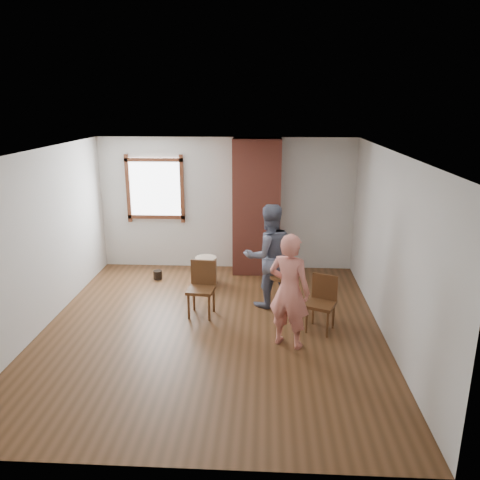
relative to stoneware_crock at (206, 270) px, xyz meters
name	(u,v)px	position (x,y,z in m)	size (l,w,h in m)	color
ground	(212,329)	(0.31, -1.81, -0.25)	(5.50, 5.50, 0.00)	brown
room_shell	(211,201)	(0.25, -1.21, 1.56)	(5.04, 5.52, 2.62)	silver
brick_chimney	(257,207)	(0.91, 0.69, 1.05)	(0.90, 0.50, 2.60)	#AD4F3D
stoneware_crock	(206,270)	(0.00, 0.00, 0.00)	(0.39, 0.39, 0.50)	#C8AD90
dark_pot	(158,275)	(-0.95, 0.16, -0.17)	(0.17, 0.17, 0.17)	black
dining_chair_left	(202,285)	(0.10, -1.28, 0.23)	(0.44, 0.44, 0.86)	brown
dining_chair_right	(322,300)	(1.93, -1.70, 0.21)	(0.51, 0.51, 0.83)	brown
side_table	(282,287)	(1.36, -1.10, 0.15)	(0.40, 0.40, 0.60)	brown
cake_plate	(282,275)	(1.36, -1.10, 0.35)	(0.18, 0.18, 0.01)	white
cake_slice	(283,273)	(1.37, -1.10, 0.39)	(0.08, 0.07, 0.06)	white
man	(269,256)	(1.14, -0.88, 0.60)	(0.83, 0.65, 1.70)	black
person_pink	(289,291)	(1.41, -2.21, 0.55)	(0.59, 0.38, 1.60)	#DC7C6E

